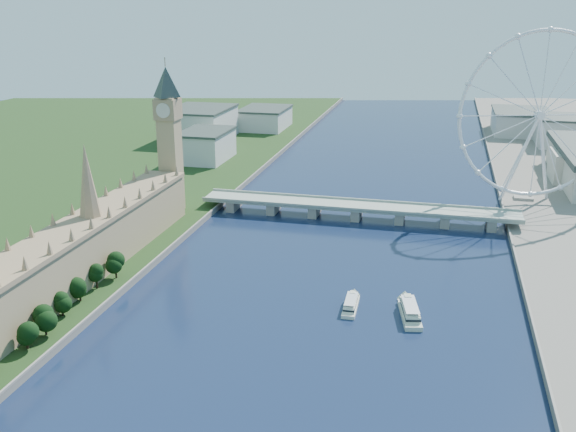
% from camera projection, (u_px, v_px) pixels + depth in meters
% --- Properties ---
extents(parliament_range, '(24.00, 200.00, 70.00)m').
position_uv_depth(parliament_range, '(94.00, 242.00, 351.56)').
color(parliament_range, tan).
rests_on(parliament_range, ground).
extents(big_ben, '(20.02, 20.02, 110.00)m').
position_uv_depth(big_ben, '(168.00, 121.00, 436.12)').
color(big_ben, tan).
rests_on(big_ben, ground).
extents(westminster_bridge, '(220.00, 22.00, 9.50)m').
position_uv_depth(westminster_bridge, '(357.00, 209.00, 446.72)').
color(westminster_bridge, gray).
rests_on(westminster_bridge, ground).
extents(london_eye, '(113.60, 39.12, 124.30)m').
position_uv_depth(london_eye, '(540.00, 116.00, 451.67)').
color(london_eye, silver).
rests_on(london_eye, ground).
extents(city_skyline, '(505.00, 280.00, 32.00)m').
position_uv_depth(city_skyline, '(428.00, 129.00, 674.74)').
color(city_skyline, beige).
rests_on(city_skyline, ground).
extents(tour_boat_near, '(7.49, 27.06, 5.92)m').
position_uv_depth(tour_boat_near, '(351.00, 308.00, 315.24)').
color(tour_boat_near, beige).
rests_on(tour_boat_near, ground).
extents(tour_boat_far, '(14.62, 33.83, 7.28)m').
position_uv_depth(tour_boat_far, '(409.00, 317.00, 306.79)').
color(tour_boat_far, beige).
rests_on(tour_boat_far, ground).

